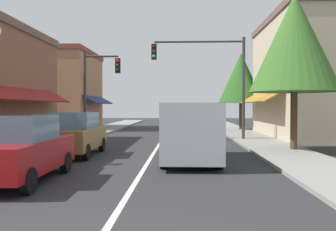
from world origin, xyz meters
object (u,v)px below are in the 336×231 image
at_px(van_in_lane, 190,130).
at_px(tree_right_near, 294,43).
at_px(tree_right_far, 241,78).
at_px(parked_car_nearest_left, 20,149).
at_px(traffic_signal_left_corner, 96,83).
at_px(parked_car_second_left, 75,134).
at_px(traffic_signal_mast_arm, 212,70).

height_order(van_in_lane, tree_right_near, tree_right_near).
xyz_separation_m(van_in_lane, tree_right_far, (4.53, 16.72, 3.21)).
relative_size(parked_car_nearest_left, van_in_lane, 0.80).
height_order(parked_car_nearest_left, traffic_signal_left_corner, traffic_signal_left_corner).
height_order(parked_car_second_left, tree_right_near, tree_right_near).
bearing_deg(parked_car_second_left, tree_right_far, 58.41).
xyz_separation_m(parked_car_second_left, van_in_lane, (4.66, -1.36, 0.27)).
bearing_deg(traffic_signal_left_corner, parked_car_second_left, -82.93).
bearing_deg(parked_car_second_left, van_in_lane, -16.92).
relative_size(traffic_signal_mast_arm, tree_right_near, 0.87).
relative_size(traffic_signal_left_corner, tree_right_near, 0.77).
bearing_deg(parked_car_nearest_left, traffic_signal_mast_arm, 62.10).
height_order(parked_car_second_left, van_in_lane, van_in_lane).
height_order(van_in_lane, tree_right_far, tree_right_far).
xyz_separation_m(parked_car_nearest_left, traffic_signal_mast_arm, (6.03, 11.78, 3.26)).
distance_m(traffic_signal_mast_arm, traffic_signal_left_corner, 7.10).
bearing_deg(van_in_lane, parked_car_second_left, 163.89).
bearing_deg(parked_car_second_left, traffic_signal_mast_arm, 46.69).
bearing_deg(traffic_signal_mast_arm, parked_car_nearest_left, -117.11).
xyz_separation_m(parked_car_nearest_left, tree_right_far, (9.13, 20.52, 3.48)).
distance_m(parked_car_nearest_left, parked_car_second_left, 5.15).
bearing_deg(traffic_signal_left_corner, tree_right_near, -30.13).
distance_m(parked_car_second_left, tree_right_far, 18.24).
height_order(parked_car_nearest_left, van_in_lane, van_in_lane).
bearing_deg(traffic_signal_left_corner, van_in_lane, -57.59).
bearing_deg(parked_car_nearest_left, tree_right_near, 35.20).
distance_m(parked_car_second_left, tree_right_near, 10.17).
distance_m(traffic_signal_left_corner, tree_right_far, 12.88).
bearing_deg(tree_right_far, van_in_lane, -105.17).
distance_m(van_in_lane, tree_right_near, 6.53).
distance_m(tree_right_near, tree_right_far, 13.85).
xyz_separation_m(traffic_signal_mast_arm, traffic_signal_left_corner, (-7.02, 0.82, -0.67)).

